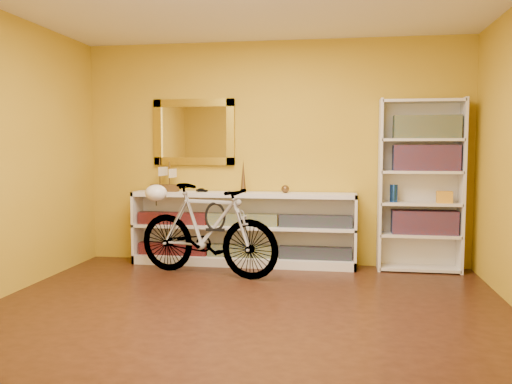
% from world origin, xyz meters
% --- Properties ---
extents(floor, '(4.50, 4.00, 0.01)m').
position_xyz_m(floor, '(0.00, 0.00, -0.01)').
color(floor, black).
rests_on(floor, ground).
extents(back_wall, '(4.50, 0.01, 2.60)m').
position_xyz_m(back_wall, '(0.00, 2.00, 1.30)').
color(back_wall, '#B58E1B').
rests_on(back_wall, ground).
extents(gilt_mirror, '(0.98, 0.06, 0.78)m').
position_xyz_m(gilt_mirror, '(-0.95, 1.97, 1.55)').
color(gilt_mirror, olive).
rests_on(gilt_mirror, back_wall).
extents(wall_socket, '(0.09, 0.02, 0.09)m').
position_xyz_m(wall_socket, '(0.90, 1.99, 0.25)').
color(wall_socket, silver).
rests_on(wall_socket, back_wall).
extents(console_unit, '(2.60, 0.35, 0.85)m').
position_xyz_m(console_unit, '(-0.33, 1.81, 0.42)').
color(console_unit, silver).
rests_on(console_unit, floor).
extents(cd_row_lower, '(2.50, 0.13, 0.14)m').
position_xyz_m(cd_row_lower, '(-0.33, 1.79, 0.17)').
color(cd_row_lower, black).
rests_on(cd_row_lower, console_unit).
extents(cd_row_upper, '(2.50, 0.13, 0.14)m').
position_xyz_m(cd_row_upper, '(-0.33, 1.79, 0.54)').
color(cd_row_upper, navy).
rests_on(cd_row_upper, console_unit).
extents(model_ship, '(0.34, 0.17, 0.39)m').
position_xyz_m(model_ship, '(-1.27, 1.81, 1.05)').
color(model_ship, '#3D2811').
rests_on(model_ship, console_unit).
extents(toy_car, '(0.00, 0.00, 0.00)m').
position_xyz_m(toy_car, '(-0.82, 1.81, 0.85)').
color(toy_car, black).
rests_on(toy_car, console_unit).
extents(bronze_ornament, '(0.07, 0.07, 0.38)m').
position_xyz_m(bronze_ornament, '(-0.33, 1.81, 1.04)').
color(bronze_ornament, '#543A1C').
rests_on(bronze_ornament, console_unit).
extents(decorative_orb, '(0.09, 0.09, 0.09)m').
position_xyz_m(decorative_orb, '(0.16, 1.81, 0.90)').
color(decorative_orb, '#543A1C').
rests_on(decorative_orb, console_unit).
extents(bookcase, '(0.90, 0.30, 1.90)m').
position_xyz_m(bookcase, '(1.65, 1.84, 0.95)').
color(bookcase, silver).
rests_on(bookcase, floor).
extents(book_row_a, '(0.70, 0.22, 0.26)m').
position_xyz_m(book_row_a, '(1.70, 1.84, 0.55)').
color(book_row_a, maroon).
rests_on(book_row_a, bookcase).
extents(book_row_b, '(0.70, 0.22, 0.28)m').
position_xyz_m(book_row_b, '(1.70, 1.84, 1.25)').
color(book_row_b, maroon).
rests_on(book_row_b, bookcase).
extents(book_row_c, '(0.70, 0.22, 0.25)m').
position_xyz_m(book_row_c, '(1.70, 1.84, 1.59)').
color(book_row_c, '#1A515D').
rests_on(book_row_c, bookcase).
extents(travel_mug, '(0.09, 0.09, 0.19)m').
position_xyz_m(travel_mug, '(1.37, 1.82, 0.86)').
color(travel_mug, '#163B9B').
rests_on(travel_mug, bookcase).
extents(red_tin, '(0.16, 0.16, 0.18)m').
position_xyz_m(red_tin, '(1.45, 1.87, 1.56)').
color(red_tin, maroon).
rests_on(red_tin, bookcase).
extents(yellow_bag, '(0.17, 0.12, 0.13)m').
position_xyz_m(yellow_bag, '(1.90, 1.80, 0.83)').
color(yellow_bag, gold).
rests_on(yellow_bag, bookcase).
extents(bicycle, '(0.84, 1.73, 0.98)m').
position_xyz_m(bicycle, '(-0.62, 1.26, 0.49)').
color(bicycle, silver).
rests_on(bicycle, floor).
extents(helmet, '(0.25, 0.23, 0.18)m').
position_xyz_m(helmet, '(-1.24, 1.42, 0.87)').
color(helmet, white).
rests_on(helmet, bicycle).
extents(u_lock, '(0.23, 0.02, 0.23)m').
position_xyz_m(u_lock, '(-0.52, 1.24, 0.64)').
color(u_lock, black).
rests_on(u_lock, bicycle).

